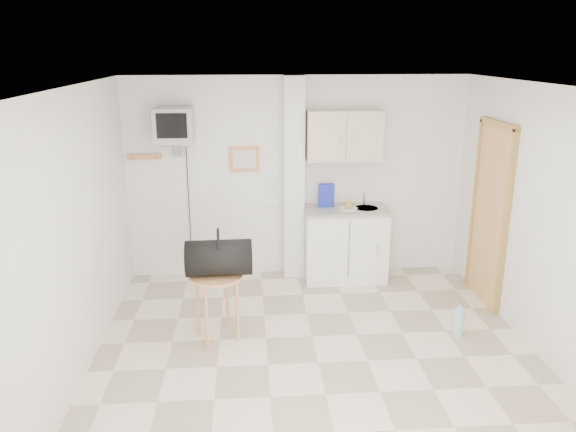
{
  "coord_description": "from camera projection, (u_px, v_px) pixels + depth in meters",
  "views": [
    {
      "loc": [
        -0.62,
        -4.56,
        2.8
      ],
      "look_at": [
        -0.24,
        0.6,
        1.25
      ],
      "focal_mm": 35.0,
      "sensor_mm": 36.0,
      "label": 1
    }
  ],
  "objects": [
    {
      "name": "ground",
      "position": [
        318.0,
        363.0,
        5.21
      ],
      "size": [
        4.5,
        4.5,
        0.0
      ],
      "primitive_type": "plane",
      "color": "beige",
      "rests_on": "ground"
    },
    {
      "name": "room_envelope",
      "position": [
        347.0,
        200.0,
        4.87
      ],
      "size": [
        4.24,
        4.54,
        2.55
      ],
      "color": "white",
      "rests_on": "ground"
    },
    {
      "name": "kitchenette",
      "position": [
        345.0,
        217.0,
        6.93
      ],
      "size": [
        1.03,
        0.58,
        2.1
      ],
      "color": "white",
      "rests_on": "ground"
    },
    {
      "name": "crt_television",
      "position": [
        174.0,
        126.0,
        6.48
      ],
      "size": [
        0.44,
        0.45,
        2.15
      ],
      "color": "slate",
      "rests_on": "ground"
    },
    {
      "name": "round_table",
      "position": [
        217.0,
        285.0,
        5.51
      ],
      "size": [
        0.53,
        0.53,
        0.68
      ],
      "rotation": [
        0.0,
        0.0,
        -0.43
      ],
      "color": "#BF824D",
      "rests_on": "ground"
    },
    {
      "name": "duffel_bag",
      "position": [
        219.0,
        257.0,
        5.43
      ],
      "size": [
        0.65,
        0.37,
        0.47
      ],
      "rotation": [
        0.0,
        0.0,
        0.03
      ],
      "color": "black",
      "rests_on": "round_table"
    },
    {
      "name": "water_bottle",
      "position": [
        458.0,
        322.0,
        5.67
      ],
      "size": [
        0.11,
        0.11,
        0.33
      ],
      "color": "#97BED3",
      "rests_on": "ground"
    }
  ]
}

